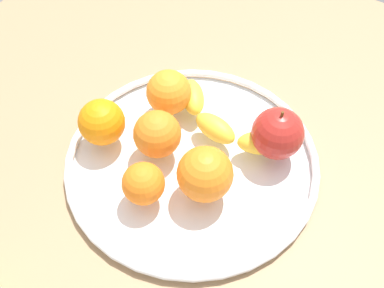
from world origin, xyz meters
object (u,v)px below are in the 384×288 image
Objects in this scene: banana at (225,123)px; orange_front_right at (143,183)px; fruit_bowl at (192,159)px; apple at (278,133)px; orange_center at (169,92)px; orange_back_right at (102,122)px; orange_front_left at (157,134)px; orange_back_left at (205,174)px.

banana is 16.99cm from orange_front_right.
fruit_bowl is at bearing 79.12° from orange_front_right.
orange_center is at bearing -174.64° from apple.
apple reaches higher than orange_back_right.
orange_front_left is (8.47, 2.74, 0.02)cm from orange_back_right.
orange_center is (-6.77, 15.80, 0.62)cm from orange_front_right.
orange_back_left is 1.31× the size of orange_front_right.
orange_front_left is (-3.26, 7.82, 0.58)cm from orange_front_right.
apple is 1.09× the size of orange_back_left.
apple is at bearing 27.95° from orange_back_right.
orange_center is at bearing 65.18° from orange_back_right.
fruit_bowl is 5.43× the size of orange_back_right.
fruit_bowl is 10.46cm from orange_front_right.
orange_back_left reaches higher than fruit_bowl.
orange_front_right is (-6.64, -5.49, -0.94)cm from orange_back_left.
orange_front_right is 0.84× the size of orange_front_left.
orange_back_right is at bearing -152.05° from apple.
orange_front_left reaches higher than orange_front_right.
apple is 1.21× the size of orange_back_right.
orange_back_left reaches higher than banana.
orange_back_right is 0.90× the size of orange_back_left.
fruit_bowl is 7.02cm from orange_front_left.
apple reaches higher than fruit_bowl.
apple reaches higher than orange_center.
orange_back_left is at bearing -64.32° from banana.
fruit_bowl is 7.94cm from orange_back_left.
banana is 3.08× the size of orange_back_right.
orange_center is at bearing 113.19° from orange_front_right.
apple is at bearing 66.94° from orange_back_left.
orange_front_left is (-15.03, -9.72, -0.33)cm from apple.
orange_front_right is 17.20cm from orange_center.
orange_front_left and orange_center have the same top height.
orange_back_right is at bearing -161.86° from fruit_bowl.
apple is at bearing 15.60° from banana.
apple is at bearing 32.91° from orange_front_left.
orange_back_left reaches higher than orange_front_right.
orange_back_right is at bearing 156.61° from orange_front_right.
orange_back_right is at bearing -114.82° from orange_center.
banana reaches higher than fruit_bowl.
fruit_bowl is 7.74cm from banana.
banana is 3.03× the size of orange_center.
fruit_bowl is 14.96cm from orange_back_right.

